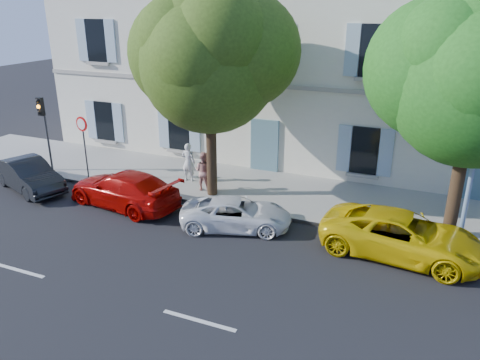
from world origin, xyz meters
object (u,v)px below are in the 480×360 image
at_px(car_white_coupe, 236,214).
at_px(tree_right, 475,83).
at_px(traffic_light, 43,118).
at_px(car_dark_sedan, 29,175).
at_px(road_sign, 83,134).
at_px(pedestrian_a, 188,162).
at_px(pedestrian_b, 204,171).
at_px(car_red_coupe, 124,189).
at_px(car_yellow_supercar, 403,235).
at_px(tree_left, 210,64).

height_order(car_white_coupe, tree_right, tree_right).
height_order(tree_right, traffic_light, tree_right).
bearing_deg(car_dark_sedan, traffic_light, 39.23).
bearing_deg(car_dark_sedan, road_sign, -22.27).
height_order(pedestrian_a, pedestrian_b, pedestrian_a).
relative_size(tree_right, traffic_light, 2.33).
xyz_separation_m(car_dark_sedan, traffic_light, (-0.64, 1.84, 1.93)).
relative_size(car_red_coupe, traffic_light, 1.40).
bearing_deg(car_yellow_supercar, pedestrian_b, 80.49).
xyz_separation_m(tree_right, traffic_light, (-16.75, -0.20, -2.58)).
relative_size(car_white_coupe, pedestrian_a, 2.28).
bearing_deg(tree_left, car_dark_sedan, -163.13).
bearing_deg(pedestrian_b, traffic_light, 7.48).
relative_size(car_yellow_supercar, tree_left, 0.62).
xyz_separation_m(car_white_coupe, traffic_light, (-9.96, 1.71, 2.05)).
distance_m(tree_left, pedestrian_b, 4.34).
height_order(tree_left, pedestrian_b, tree_left).
relative_size(car_yellow_supercar, pedestrian_b, 3.04).
distance_m(car_dark_sedan, pedestrian_b, 7.31).
xyz_separation_m(car_red_coupe, tree_right, (11.48, 1.86, 4.48)).
xyz_separation_m(tree_left, traffic_light, (-8.01, -0.40, -2.68)).
relative_size(car_dark_sedan, car_yellow_supercar, 0.81).
bearing_deg(tree_right, car_red_coupe, -170.80).
relative_size(car_white_coupe, road_sign, 1.39).
bearing_deg(tree_right, car_dark_sedan, -172.80).
height_order(car_dark_sedan, car_white_coupe, car_dark_sedan).
height_order(car_red_coupe, tree_right, tree_right).
bearing_deg(pedestrian_a, tree_right, 170.06).
distance_m(tree_left, road_sign, 6.61).
height_order(car_red_coupe, pedestrian_b, pedestrian_b).
height_order(car_white_coupe, pedestrian_a, pedestrian_a).
bearing_deg(road_sign, traffic_light, 177.34).
distance_m(tree_right, pedestrian_a, 11.20).
bearing_deg(pedestrian_a, car_dark_sedan, 25.24).
height_order(car_white_coupe, tree_left, tree_left).
bearing_deg(pedestrian_b, tree_right, 179.47).
relative_size(traffic_light, road_sign, 1.23).
distance_m(car_white_coupe, road_sign, 8.07).
bearing_deg(car_dark_sedan, tree_left, -53.15).
relative_size(traffic_light, pedestrian_b, 2.08).
height_order(car_dark_sedan, tree_right, tree_right).
height_order(traffic_light, pedestrian_b, traffic_light).
xyz_separation_m(road_sign, pedestrian_a, (4.21, 1.45, -1.14)).
relative_size(car_yellow_supercar, tree_right, 0.63).
relative_size(car_red_coupe, pedestrian_b, 2.91).
bearing_deg(tree_left, car_red_coupe, -143.10).
height_order(tree_left, traffic_light, tree_left).
bearing_deg(road_sign, tree_left, 4.95).
relative_size(car_dark_sedan, pedestrian_b, 2.45).
xyz_separation_m(car_dark_sedan, tree_left, (7.37, 2.23, 4.61)).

